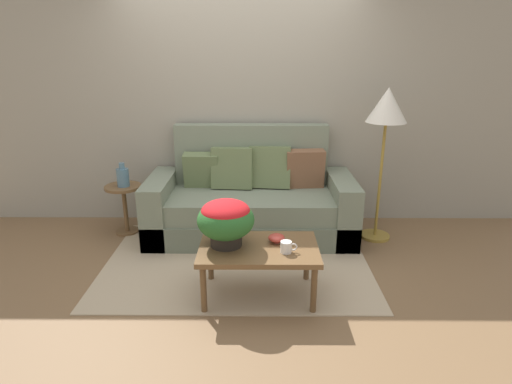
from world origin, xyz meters
TOP-DOWN VIEW (x-y plane):
  - ground_plane at (0.00, 0.00)m, footprint 14.00×14.00m
  - wall_back at (0.00, 1.15)m, footprint 6.40×0.12m
  - area_rug at (0.00, -0.01)m, footprint 2.38×1.67m
  - couch at (0.12, 0.67)m, footprint 2.09×0.90m
  - coffee_table at (0.20, -0.55)m, footprint 0.91×0.58m
  - side_table at (-1.20, 0.66)m, footprint 0.37×0.37m
  - floor_lamp at (1.41, 0.56)m, footprint 0.39×0.39m
  - potted_plant at (-0.05, -0.53)m, footprint 0.44×0.44m
  - coffee_mug at (0.41, -0.65)m, footprint 0.13×0.08m
  - snack_bowl at (0.34, -0.47)m, footprint 0.13×0.13m
  - table_vase at (-1.19, 0.64)m, footprint 0.12×0.12m

SIDE VIEW (x-z plane):
  - ground_plane at x=0.00m, z-range 0.00..0.00m
  - area_rug at x=0.00m, z-range 0.00..0.01m
  - couch at x=0.12m, z-range -0.21..0.90m
  - side_table at x=-1.20m, z-range 0.10..0.63m
  - coffee_table at x=0.20m, z-range 0.16..0.59m
  - snack_bowl at x=0.34m, z-range 0.43..0.49m
  - coffee_mug at x=0.41m, z-range 0.42..0.51m
  - table_vase at x=-1.19m, z-range 0.50..0.75m
  - potted_plant at x=-0.05m, z-range 0.46..0.82m
  - floor_lamp at x=1.41m, z-range 0.51..2.04m
  - wall_back at x=0.00m, z-range 0.00..2.63m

